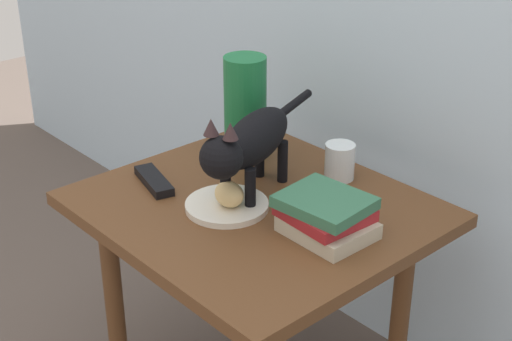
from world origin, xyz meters
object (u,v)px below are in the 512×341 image
bread_roll (229,194)px  green_vase (245,108)px  tv_remote (154,181)px  plate (227,206)px  side_table (256,234)px  candle_jar (340,163)px  cat (250,143)px  book_stack (326,215)px

bread_roll → green_vase: 0.29m
green_vase → tv_remote: (-0.02, -0.26, -0.12)m
tv_remote → bread_roll: bearing=28.7°
plate → tv_remote: size_ratio=1.21×
plate → side_table: bearing=68.3°
candle_jar → side_table: bearing=-99.1°
cat → green_vase: size_ratio=1.79×
plate → book_stack: size_ratio=0.97×
side_table → book_stack: book_stack is taller
plate → green_vase: bearing=130.4°
book_stack → green_vase: (-0.39, 0.13, 0.09)m
green_vase → bread_roll: bearing=-48.2°
side_table → book_stack: size_ratio=3.79×
book_stack → tv_remote: book_stack is taller
plate → bread_roll: (0.01, -0.00, 0.03)m
cat → tv_remote: bearing=-147.2°
side_table → cat: size_ratio=1.56×
candle_jar → plate: bearing=-101.9°
candle_jar → cat: bearing=-107.2°
plate → green_vase: 0.30m
side_table → cat: 0.21m
plate → cat: cat is taller
side_table → book_stack: bearing=6.2°
book_stack → candle_jar: 0.26m
cat → tv_remote: cat is taller
green_vase → tv_remote: bearing=-94.6°
plate → cat: 0.14m
green_vase → candle_jar: (0.24, 0.08, -0.09)m
book_stack → tv_remote: size_ratio=1.24×
side_table → tv_remote: (-0.22, -0.11, 0.09)m
book_stack → tv_remote: 0.43m
bread_roll → side_table: bearing=76.4°
side_table → green_vase: 0.32m
bread_roll → candle_jar: size_ratio=0.94×
plate → cat: size_ratio=0.40×
book_stack → bread_roll: bearing=-157.7°
cat → green_vase: 0.22m
book_stack → green_vase: green_vase is taller
candle_jar → tv_remote: bearing=-127.2°
plate → candle_jar: bearing=78.1°
plate → candle_jar: 0.30m
plate → green_vase: green_vase is taller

